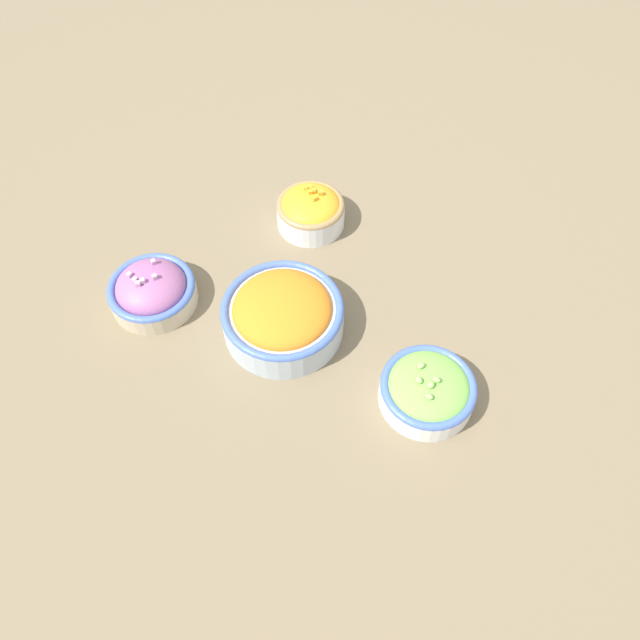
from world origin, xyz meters
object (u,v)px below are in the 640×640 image
Objects in this scene: bowl_carrots at (283,314)px; bowl_lettuce at (428,389)px; bowl_squash at (311,210)px; bowl_red_onion at (152,290)px.

bowl_carrots is 0.23m from bowl_lettuce.
bowl_carrots is at bearing -163.42° from bowl_lettuce.
bowl_red_onion is (-0.04, -0.28, -0.01)m from bowl_squash.
bowl_lettuce is at bearing 24.09° from bowl_red_onion.
bowl_red_onion is (-0.17, -0.11, -0.01)m from bowl_carrots.
bowl_lettuce is at bearing -16.96° from bowl_squash.
bowl_red_onion is (-0.39, -0.17, -0.00)m from bowl_lettuce.
bowl_carrots is at bearing -53.12° from bowl_squash.
bowl_lettuce is 0.99× the size of bowl_red_onion.
bowl_red_onion is at bearing -155.91° from bowl_lettuce.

